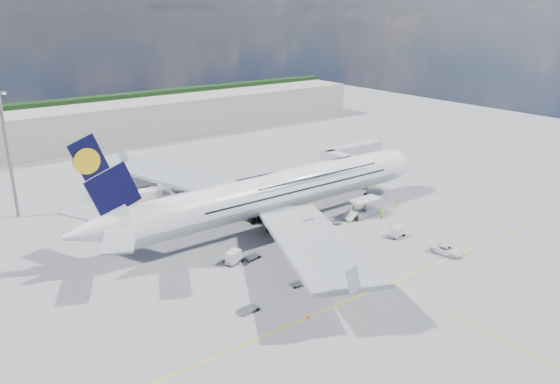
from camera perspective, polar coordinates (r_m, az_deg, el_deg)
ground at (r=100.74m, az=3.14°, el=-5.08°), size 300.00×300.00×0.00m
taxi_line_main at (r=100.74m, az=3.14°, el=-5.07°), size 0.25×220.00×0.01m
taxi_line_cross at (r=87.98m, az=11.64°, el=-9.20°), size 120.00×0.25×0.01m
taxi_line_diag at (r=116.27m, az=5.27°, el=-1.78°), size 14.16×99.06×0.01m
airliner at (r=105.69m, az=-0.17°, el=0.12°), size 77.26×79.15×23.71m
jet_bridge at (r=132.13m, az=7.29°, el=3.80°), size 18.80×12.10×8.50m
cargo_loader at (r=112.92m, az=8.76°, el=-1.89°), size 8.53×3.20×3.67m
light_mast at (r=120.06m, az=-26.53°, el=3.55°), size 3.00×0.70×25.50m
terminal at (r=179.03m, az=-16.88°, el=6.83°), size 180.00×16.00×12.00m
tree_line at (r=235.50m, az=-11.59°, el=9.47°), size 160.00×6.00×8.00m
dolly_row_a at (r=78.67m, az=-3.38°, el=-12.14°), size 3.17×1.94×0.44m
dolly_row_b at (r=93.76m, az=-2.94°, el=-6.76°), size 3.01×2.01×0.41m
dolly_row_c at (r=85.22m, az=1.86°, el=-9.55°), size 2.70×1.65×0.38m
dolly_back at (r=91.97m, az=-4.89°, el=-6.76°), size 3.85×3.12×2.15m
dolly_nose_far at (r=103.83m, az=12.09°, el=-4.07°), size 3.63×2.60×2.07m
dolly_nose_near at (r=108.12m, az=5.52°, el=-3.21°), size 3.63×2.88×0.47m
baggage_tug at (r=98.52m, az=2.41°, el=-5.17°), size 2.76×1.54×1.64m
catering_truck_inner at (r=118.07m, az=-13.26°, el=-0.79°), size 7.70×3.23×4.53m
catering_truck_outer at (r=128.03m, az=-14.51°, el=0.62°), size 7.65×3.31×4.48m
service_van at (r=99.30m, az=17.03°, el=-5.80°), size 3.62×6.03×1.57m
crew_nose at (r=118.39m, az=12.11°, el=-1.36°), size 0.67×0.58×1.54m
crew_loader at (r=114.62m, az=7.71°, el=-1.72°), size 1.02×0.90×1.75m
crew_wing at (r=93.40m, az=2.05°, el=-6.48°), size 0.62×1.07×1.72m
crew_van at (r=112.85m, az=10.67°, el=-2.22°), size 0.75×0.96×1.75m
crew_tug at (r=93.85m, az=6.17°, el=-6.51°), size 1.13×0.85×1.56m
cone_nose at (r=123.01m, az=12.11°, el=-0.85°), size 0.38×0.38×0.49m
cone_wing_left_inner at (r=108.79m, az=-5.51°, el=-3.12°), size 0.43×0.43×0.55m
cone_wing_left_outer at (r=120.02m, az=-8.60°, el=-1.11°), size 0.44×0.44×0.56m
cone_wing_right_inner at (r=94.99m, az=3.30°, el=-6.43°), size 0.48×0.48×0.61m
cone_wing_right_outer at (r=77.17m, az=2.82°, el=-12.85°), size 0.46×0.46×0.58m
cone_tail at (r=99.41m, az=-16.49°, el=-6.04°), size 0.45×0.45×0.57m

